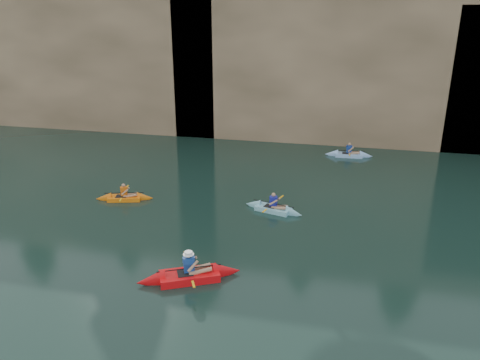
# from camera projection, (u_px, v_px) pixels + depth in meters

# --- Properties ---
(ground) EXTENTS (160.00, 160.00, 0.00)m
(ground) POSITION_uv_depth(u_px,v_px,m) (243.00, 332.00, 14.17)
(ground) COLOR black
(ground) RESTS_ON ground
(cliff) EXTENTS (70.00, 16.00, 12.00)m
(cliff) POSITION_uv_depth(u_px,v_px,m) (320.00, 49.00, 39.54)
(cliff) COLOR tan
(cliff) RESTS_ON ground
(cliff_slab_west) EXTENTS (26.00, 2.40, 10.56)m
(cliff_slab_west) POSITION_uv_depth(u_px,v_px,m) (60.00, 61.00, 37.22)
(cliff_slab_west) COLOR tan
(cliff_slab_west) RESTS_ON ground
(cliff_slab_center) EXTENTS (24.00, 2.40, 11.40)m
(cliff_slab_center) POSITION_uv_depth(u_px,v_px,m) (342.00, 62.00, 32.46)
(cliff_slab_center) COLOR tan
(cliff_slab_center) RESTS_ON ground
(sea_cave_west) EXTENTS (4.50, 1.00, 4.00)m
(sea_cave_west) POSITION_uv_depth(u_px,v_px,m) (83.00, 105.00, 37.34)
(sea_cave_west) COLOR black
(sea_cave_west) RESTS_ON ground
(sea_cave_center) EXTENTS (3.50, 1.00, 3.20)m
(sea_cave_center) POSITION_uv_depth(u_px,v_px,m) (255.00, 118.00, 34.54)
(sea_cave_center) COLOR black
(sea_cave_center) RESTS_ON ground
(sea_cave_east) EXTENTS (5.00, 1.00, 4.50)m
(sea_cave_east) POSITION_uv_depth(u_px,v_px,m) (459.00, 119.00, 31.37)
(sea_cave_east) COLOR black
(sea_cave_east) RESTS_ON ground
(main_kayaker) EXTENTS (3.77, 2.46, 1.41)m
(main_kayaker) POSITION_uv_depth(u_px,v_px,m) (189.00, 275.00, 16.84)
(main_kayaker) COLOR red
(main_kayaker) RESTS_ON ground
(kayaker_orange) EXTENTS (2.99, 2.15, 1.11)m
(kayaker_orange) POSITION_uv_depth(u_px,v_px,m) (125.00, 197.00, 23.88)
(kayaker_orange) COLOR orange
(kayaker_orange) RESTS_ON ground
(kayaker_ltblue_near) EXTENTS (3.08, 2.27, 1.18)m
(kayaker_ltblue_near) POSITION_uv_depth(u_px,v_px,m) (273.00, 208.00, 22.56)
(kayaker_ltblue_near) COLOR #85CCDE
(kayaker_ltblue_near) RESTS_ON ground
(kayaker_ltblue_mid) EXTENTS (3.13, 2.33, 1.18)m
(kayaker_ltblue_mid) POSITION_uv_depth(u_px,v_px,m) (349.00, 154.00, 30.89)
(kayaker_ltblue_mid) COLOR #98C7FF
(kayaker_ltblue_mid) RESTS_ON ground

